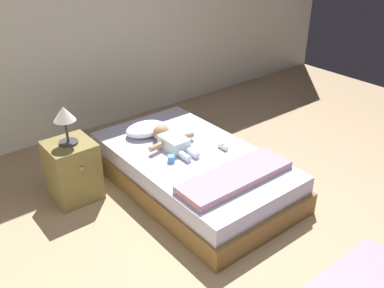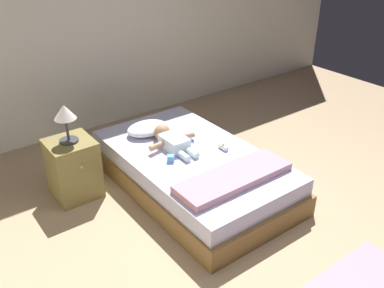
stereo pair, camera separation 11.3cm
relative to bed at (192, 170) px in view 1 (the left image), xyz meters
The scene contains 11 objects.
ground_plane 1.13m from the bed, 83.82° to the right, with size 8.00×8.00×0.00m, color tan.
wall_behind_bed 2.24m from the bed, 86.38° to the left, with size 8.00×0.12×2.76m, color silver.
bed is the anchor object (origin of this frame).
pillow 0.68m from the bed, 101.25° to the left, with size 0.45×0.32×0.12m.
baby 0.36m from the bed, 107.88° to the left, with size 0.53×0.61×0.17m.
toothbrush 0.37m from the bed, 59.06° to the left, with size 0.02×0.16×0.02m.
nightstand 1.14m from the bed, 150.20° to the left, with size 0.41×0.44×0.58m.
lamp 1.31m from the bed, 150.19° to the left, with size 0.20×0.20×0.36m.
blanket 0.64m from the bed, 90.00° to the right, with size 1.08×0.36×0.07m.
toy_block 0.34m from the bed, behind, with size 0.09×0.09×0.06m.
baby_bottle 0.38m from the bed, 23.11° to the right, with size 0.05×0.11×0.07m.
Camera 1 is at (-2.31, -1.64, 2.38)m, focal length 39.17 mm.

